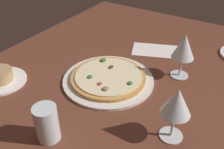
{
  "coord_description": "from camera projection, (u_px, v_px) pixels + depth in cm",
  "views": [
    {
      "loc": [
        -65.47,
        -39.41,
        59.03
      ],
      "look_at": [
        -0.57,
        1.26,
        7.0
      ],
      "focal_mm": 40.57,
      "sensor_mm": 36.0,
      "label": 1
    }
  ],
  "objects": [
    {
      "name": "ramekin_on_saucer",
      "position": [
        0.0,
        78.0,
        0.93
      ],
      "size": [
        18.54,
        18.54,
        5.11
      ],
      "color": "white",
      "rests_on": "dining_table"
    },
    {
      "name": "pizza_main",
      "position": [
        108.0,
        78.0,
        0.94
      ],
      "size": [
        33.72,
        33.72,
        3.37
      ],
      "color": "silver",
      "rests_on": "dining_table"
    },
    {
      "name": "dining_table",
      "position": [
        116.0,
        86.0,
        0.95
      ],
      "size": [
        150.0,
        110.0,
        4.0
      ],
      "primitive_type": "cube",
      "color": "brown",
      "rests_on": "ground"
    },
    {
      "name": "paper_menu",
      "position": [
        156.0,
        51.0,
        1.14
      ],
      "size": [
        19.08,
        23.8,
        0.3
      ],
      "primitive_type": "cube",
      "rotation": [
        0.0,
        0.0,
        0.38
      ],
      "color": "white",
      "rests_on": "dining_table"
    },
    {
      "name": "water_glass",
      "position": [
        47.0,
        125.0,
        0.69
      ],
      "size": [
        6.52,
        6.52,
        11.0
      ],
      "color": "silver",
      "rests_on": "dining_table"
    },
    {
      "name": "wine_glass_far",
      "position": [
        184.0,
        48.0,
        0.91
      ],
      "size": [
        8.27,
        8.27,
        17.09
      ],
      "color": "silver",
      "rests_on": "dining_table"
    },
    {
      "name": "wine_glass_near",
      "position": [
        177.0,
        103.0,
        0.65
      ],
      "size": [
        8.2,
        8.2,
        16.67
      ],
      "color": "silver",
      "rests_on": "dining_table"
    }
  ]
}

